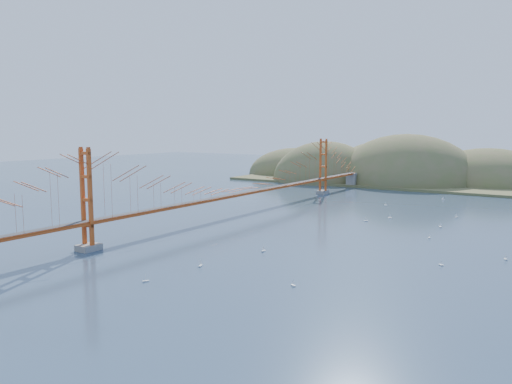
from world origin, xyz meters
The scene contains 16 objects.
ground centered at (0.00, 0.00, 0.00)m, with size 320.00×320.00×0.00m, color #2F455F.
bridge centered at (0.00, 0.18, 7.01)m, with size 2.20×94.40×12.00m.
far_headlands centered at (2.21, 68.52, 0.00)m, with size 84.00×58.00×25.00m.
sailboat_0 centered at (16.79, -19.50, 0.16)m, with size 0.52×0.63×0.74m.
sailboat_3 centered at (19.49, 4.63, 0.16)m, with size 0.71×0.71×0.74m.
sailboat_11 centered at (39.93, -8.41, 0.15)m, with size 0.60×0.60×0.65m.
sailboat_7 centered at (23.51, 34.93, 0.15)m, with size 0.58×0.58×0.65m.
sailboat_16 centered at (21.66, 9.08, 0.15)m, with size 0.63×0.63×0.69m.
sailboat_6 centered at (25.67, -28.49, 0.14)m, with size 0.56×0.56×0.63m.
sailboat_2 centered at (34.82, -14.43, 0.14)m, with size 0.56×0.56×0.62m.
sailboat_14 centered at (30.48, -2.18, 0.14)m, with size 0.43×0.53×0.62m.
sailboat_1 centered at (29.89, 5.94, 0.16)m, with size 0.70×0.70×0.74m.
sailboat_10 centered at (14.85, -28.14, 0.16)m, with size 0.63×0.64×0.72m.
sailboat_4 centered at (30.04, 15.25, 0.15)m, with size 0.58×0.61×0.69m.
sailboat_12 centered at (16.65, 21.56, 0.14)m, with size 0.52×0.51×0.59m.
sailboat_extra_0 centered at (13.97, -34.74, 0.15)m, with size 0.63×0.63×0.66m.
Camera 1 is at (46.29, -65.50, 13.63)m, focal length 35.00 mm.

